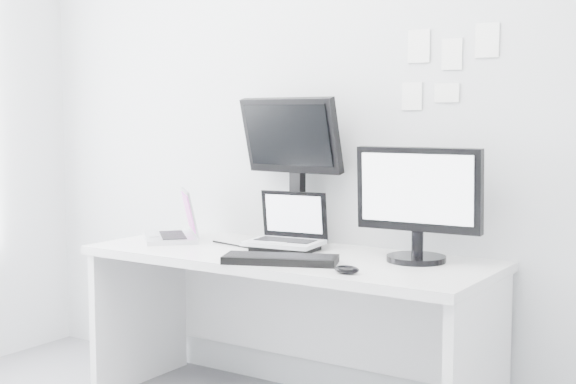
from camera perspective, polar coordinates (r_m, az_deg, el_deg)
name	(u,v)px	position (r m, az deg, el deg)	size (l,w,h in m)	color
back_wall	(328,110)	(3.68, 2.92, 5.91)	(3.60, 3.60, 0.00)	silver
desk	(287,336)	(3.51, -0.10, -10.32)	(1.80, 0.70, 0.73)	silver
macbook	(169,214)	(3.83, -8.54, -1.55)	(0.34, 0.25, 0.25)	silver
speaker	(284,222)	(3.74, -0.30, -2.16)	(0.09, 0.09, 0.19)	black
dell_laptop	(284,221)	(3.48, -0.30, -2.10)	(0.32, 0.25, 0.27)	#B6B8BE
rear_monitor	(294,169)	(3.66, 0.40, 1.68)	(0.51, 0.18, 0.70)	black
samsung_monitor	(417,203)	(3.25, 9.28, -0.76)	(0.53, 0.24, 0.49)	black
keyboard	(281,259)	(3.21, -0.54, -4.87)	(0.46, 0.16, 0.03)	black
mouse	(347,270)	(3.00, 4.25, -5.59)	(0.10, 0.06, 0.03)	black
wall_note_0	(419,46)	(3.48, 9.40, 10.33)	(0.10, 0.00, 0.14)	white
wall_note_1	(452,54)	(3.42, 11.72, 9.70)	(0.09, 0.00, 0.13)	white
wall_note_2	(487,40)	(3.37, 14.15, 10.57)	(0.10, 0.00, 0.14)	white
wall_note_3	(447,93)	(3.42, 11.36, 7.02)	(0.11, 0.00, 0.08)	white
wall_note_4	(412,96)	(3.48, 8.92, 6.84)	(0.09, 0.00, 0.12)	white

